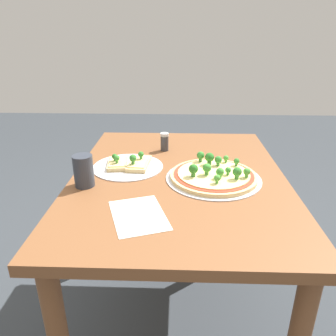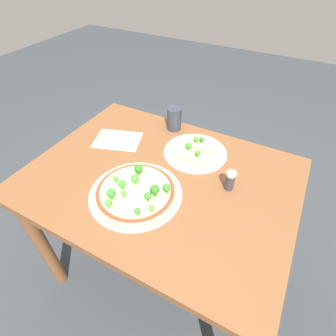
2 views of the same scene
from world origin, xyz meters
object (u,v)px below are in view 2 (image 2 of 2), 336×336
condiment_shaker (230,180)px  pizza_tray_slice (196,151)px  dining_table (161,194)px  drinking_cup (174,119)px  pizza_tray_whole (136,191)px

condiment_shaker → pizza_tray_slice: bearing=-34.5°
condiment_shaker → dining_table: bearing=13.9°
dining_table → condiment_shaker: bearing=-166.1°
pizza_tray_slice → drinking_cup: (0.18, -0.13, 0.05)m
pizza_tray_whole → pizza_tray_slice: size_ratio=1.25×
pizza_tray_whole → drinking_cup: 0.47m
pizza_tray_whole → condiment_shaker: (-0.30, -0.20, 0.03)m
dining_table → condiment_shaker: (-0.27, -0.07, 0.15)m
dining_table → pizza_tray_slice: pizza_tray_slice is taller
dining_table → pizza_tray_slice: bearing=-109.1°
pizza_tray_whole → drinking_cup: (0.07, -0.46, 0.04)m
dining_table → pizza_tray_whole: size_ratio=3.04×
pizza_tray_slice → drinking_cup: 0.22m
dining_table → pizza_tray_whole: 0.18m
dining_table → drinking_cup: 0.39m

